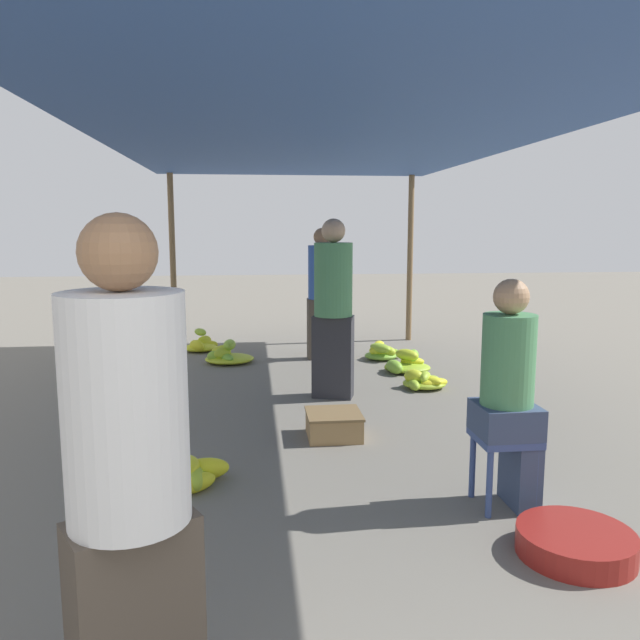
{
  "coord_description": "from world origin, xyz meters",
  "views": [
    {
      "loc": [
        -0.58,
        -1.29,
        1.62
      ],
      "look_at": [
        0.0,
        4.03,
        0.82
      ],
      "focal_mm": 35.0,
      "sensor_mm": 36.0,
      "label": 1
    }
  ],
  "objects": [
    {
      "name": "shopper_walking_far",
      "position": [
        0.27,
        6.25,
        0.83
      ],
      "size": [
        0.36,
        0.35,
        1.61
      ],
      "color": "#4C4238",
      "rests_on": "ground"
    },
    {
      "name": "basin_black",
      "position": [
        0.99,
        1.45,
        0.06
      ],
      "size": [
        0.57,
        0.57,
        0.13
      ],
      "color": "maroon",
      "rests_on": "ground"
    },
    {
      "name": "banana_pile_left_0",
      "position": [
        -1.04,
        2.51,
        0.07
      ],
      "size": [
        0.59,
        0.46,
        0.19
      ],
      "color": "#B3CC2C",
      "rests_on": "ground"
    },
    {
      "name": "shopper_walking_mid",
      "position": [
        0.17,
        4.48,
        0.88
      ],
      "size": [
        0.45,
        0.45,
        1.69
      ],
      "color": "#2D2D33",
      "rests_on": "ground"
    },
    {
      "name": "banana_pile_right_1",
      "position": [
        1.14,
        4.68,
        0.07
      ],
      "size": [
        0.48,
        0.41,
        0.2
      ],
      "color": "#C5D329",
      "rests_on": "ground"
    },
    {
      "name": "canopy_post_back_left",
      "position": [
        -1.65,
        7.4,
        1.17
      ],
      "size": [
        0.08,
        0.08,
        2.33
      ],
      "primitive_type": "cylinder",
      "color": "olive",
      "rests_on": "ground"
    },
    {
      "name": "canopy_post_back_right",
      "position": [
        1.65,
        7.4,
        1.17
      ],
      "size": [
        0.08,
        0.08,
        2.33
      ],
      "primitive_type": "cylinder",
      "color": "olive",
      "rests_on": "ground"
    },
    {
      "name": "banana_pile_right_0",
      "position": [
        1.12,
        5.43,
        0.09
      ],
      "size": [
        0.55,
        0.48,
        0.25
      ],
      "color": "#BDD02A",
      "rests_on": "ground"
    },
    {
      "name": "stool",
      "position": [
        0.86,
        2.03,
        0.35
      ],
      "size": [
        0.34,
        0.34,
        0.43
      ],
      "color": "#384C84",
      "rests_on": "ground"
    },
    {
      "name": "crate_near",
      "position": [
        0.03,
        3.33,
        0.1
      ],
      "size": [
        0.42,
        0.42,
        0.2
      ],
      "color": "#9E7A4C",
      "rests_on": "ground"
    },
    {
      "name": "vendor_seated",
      "position": [
        0.88,
        2.03,
        0.7
      ],
      "size": [
        0.35,
        0.34,
        1.33
      ],
      "color": "#384766",
      "rests_on": "ground"
    },
    {
      "name": "banana_pile_right_2",
      "position": [
        1.01,
        6.12,
        0.09
      ],
      "size": [
        0.5,
        0.55,
        0.22
      ],
      "color": "yellow",
      "rests_on": "ground"
    },
    {
      "name": "vendor_foreground",
      "position": [
        -0.94,
        0.48,
        0.86
      ],
      "size": [
        0.48,
        0.48,
        1.66
      ],
      "color": "#4C4238",
      "rests_on": "ground"
    },
    {
      "name": "banana_pile_left_1",
      "position": [
        -0.9,
        6.11,
        0.09
      ],
      "size": [
        0.58,
        0.55,
        0.29
      ],
      "color": "yellow",
      "rests_on": "ground"
    },
    {
      "name": "canopy_tarp",
      "position": [
        0.0,
        3.85,
        2.35
      ],
      "size": [
        3.71,
        7.5,
        0.04
      ],
      "primitive_type": "cube",
      "color": "#33569E",
      "rests_on": "canopy_post_front_left"
    },
    {
      "name": "banana_pile_left_2",
      "position": [
        -1.26,
        6.87,
        0.08
      ],
      "size": [
        0.45,
        0.52,
        0.3
      ],
      "color": "yellow",
      "rests_on": "ground"
    }
  ]
}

